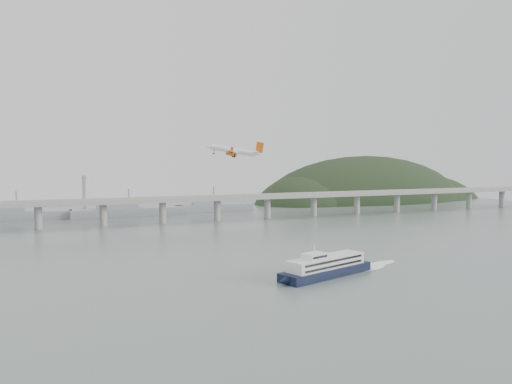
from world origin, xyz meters
name	(u,v)px	position (x,y,z in m)	size (l,w,h in m)	color
ground	(295,267)	(0.00, 0.00, 0.00)	(900.00, 900.00, 0.00)	slate
bridge	(195,202)	(-1.15, 200.00, 17.65)	(800.00, 22.00, 23.90)	gray
headland	(374,214)	(285.18, 331.75, -19.34)	(365.00, 155.00, 156.00)	black
distant_fleet	(10,214)	(-155.36, 265.08, 6.22)	(453.00, 60.90, 40.00)	gray
ferry	(326,267)	(4.66, -24.77, 4.52)	(85.51, 36.67, 16.68)	black
airliner	(234,151)	(0.64, 97.05, 62.25)	(37.67, 35.40, 11.26)	white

